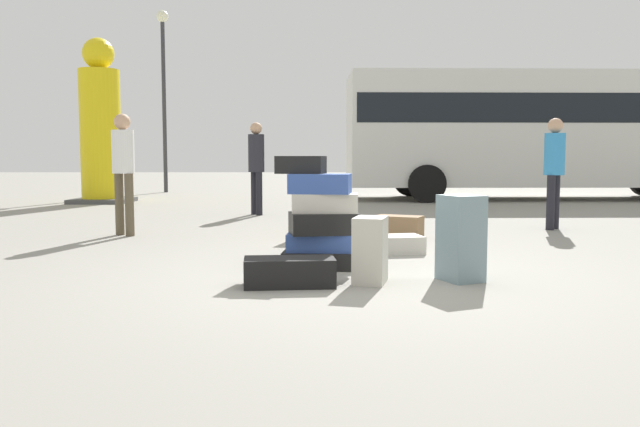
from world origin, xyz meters
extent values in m
plane|color=gray|center=(0.00, 0.00, 0.00)|extent=(80.00, 80.00, 0.00)
cube|color=black|center=(-0.15, 0.49, 0.08)|extent=(0.75, 0.54, 0.17)
cube|color=#334F99|center=(-0.14, 0.52, 0.25)|extent=(0.69, 0.48, 0.17)
cube|color=black|center=(-0.12, 0.46, 0.44)|extent=(0.70, 0.52, 0.21)
cube|color=beige|center=(-0.10, 0.52, 0.63)|extent=(0.64, 0.44, 0.18)
cube|color=#334F99|center=(-0.15, 0.50, 0.82)|extent=(0.63, 0.47, 0.19)
cube|color=black|center=(-0.34, 0.60, 1.00)|extent=(0.51, 0.39, 0.17)
cube|color=black|center=(-0.21, 1.51, 0.27)|extent=(0.33, 0.45, 0.53)
cube|color=olive|center=(0.91, 2.82, 0.15)|extent=(0.69, 0.55, 0.29)
cube|color=beige|center=(0.28, -0.28, 0.28)|extent=(0.34, 0.42, 0.57)
cube|color=beige|center=(0.72, 1.46, 0.10)|extent=(0.61, 0.51, 0.19)
cube|color=#B28C33|center=(-0.26, 2.94, 0.39)|extent=(0.36, 0.36, 0.79)
cube|color=black|center=(-0.41, -0.42, 0.12)|extent=(0.78, 0.42, 0.24)
cube|color=gray|center=(1.08, -0.18, 0.37)|extent=(0.41, 0.44, 0.75)
cylinder|color=black|center=(-1.39, 6.30, 0.40)|extent=(0.12, 0.12, 0.80)
cylinder|color=black|center=(-1.28, 6.11, 0.40)|extent=(0.12, 0.12, 0.80)
cylinder|color=#26262D|center=(-1.34, 6.20, 1.15)|extent=(0.30, 0.30, 0.70)
sphere|color=tan|center=(-1.34, 6.20, 1.61)|extent=(0.22, 0.22, 0.22)
cylinder|color=brown|center=(-2.93, 3.11, 0.43)|extent=(0.12, 0.12, 0.86)
cylinder|color=brown|center=(-2.75, 2.98, 0.43)|extent=(0.12, 0.12, 0.86)
cylinder|color=white|center=(-2.84, 3.04, 1.15)|extent=(0.30, 0.30, 0.59)
sphere|color=tan|center=(-2.84, 3.04, 1.55)|extent=(0.22, 0.22, 0.22)
cylinder|color=black|center=(3.40, 3.88, 0.41)|extent=(0.12, 0.12, 0.81)
cylinder|color=black|center=(3.26, 3.71, 0.41)|extent=(0.12, 0.12, 0.81)
cylinder|color=#338CCC|center=(3.33, 3.79, 1.12)|extent=(0.30, 0.30, 0.62)
sphere|color=tan|center=(3.33, 3.79, 1.54)|extent=(0.22, 0.22, 0.22)
cylinder|color=yellow|center=(-5.33, 9.44, 1.56)|extent=(0.94, 0.94, 3.12)
sphere|color=yellow|center=(-5.33, 9.44, 3.48)|extent=(0.73, 0.73, 0.73)
cube|color=#4C4C4C|center=(-5.33, 9.44, 0.05)|extent=(1.31, 1.31, 0.10)
cube|color=silver|center=(5.66, 10.74, 1.75)|extent=(10.19, 2.69, 2.80)
cube|color=black|center=(5.66, 10.74, 2.24)|extent=(9.99, 2.71, 0.70)
cylinder|color=black|center=(2.34, 11.93, 0.45)|extent=(0.90, 0.27, 0.90)
cylinder|color=black|center=(2.39, 9.43, 0.45)|extent=(0.90, 0.27, 0.90)
cylinder|color=#333338|center=(-4.90, 13.93, 2.59)|extent=(0.12, 0.12, 5.18)
sphere|color=#F2F2CC|center=(-4.90, 13.93, 5.30)|extent=(0.36, 0.36, 0.36)
camera|label=1|loc=(-0.15, -5.68, 1.08)|focal=35.78mm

